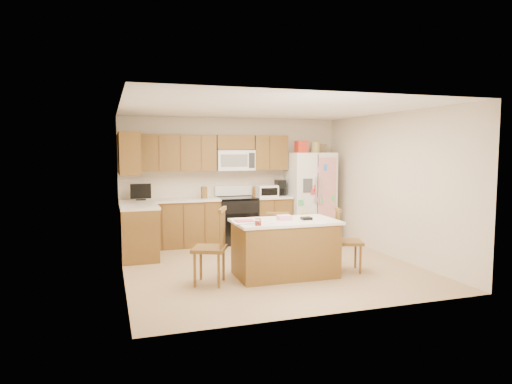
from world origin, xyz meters
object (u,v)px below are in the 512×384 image
object	(u,v)px
refrigerator	(310,195)
windsor_chair_right	(347,241)
stove	(237,219)
island	(285,248)
windsor_chair_back	(277,240)
windsor_chair_left	(211,248)

from	to	relation	value
refrigerator	windsor_chair_right	xyz separation A→B (m)	(-0.54, -2.52, -0.46)
stove	island	bearing A→B (deg)	-89.39
refrigerator	island	distance (m)	2.96
island	windsor_chair_back	distance (m)	0.62
refrigerator	windsor_chair_right	world-z (taller)	refrigerator
stove	refrigerator	bearing A→B (deg)	-2.30
windsor_chair_back	windsor_chair_right	bearing A→B (deg)	-36.39
island	windsor_chair_left	distance (m)	1.13
stove	windsor_chair_left	size ratio (longest dim) A/B	1.06
island	windsor_chair_left	size ratio (longest dim) A/B	1.47
refrigerator	stove	bearing A→B (deg)	177.70
island	windsor_chair_back	world-z (taller)	island
stove	windsor_chair_back	xyz separation A→B (m)	(0.14, -1.93, -0.06)
windsor_chair_back	windsor_chair_right	distance (m)	1.11
stove	island	world-z (taller)	stove
refrigerator	windsor_chair_left	distance (m)	3.71
island	windsor_chair_back	size ratio (longest dim) A/B	1.78
refrigerator	island	xyz separation A→B (m)	(-1.54, -2.47, -0.50)
island	windsor_chair_left	bearing A→B (deg)	-176.50
stove	refrigerator	size ratio (longest dim) A/B	0.55
windsor_chair_back	windsor_chair_left	bearing A→B (deg)	-151.28
stove	refrigerator	xyz separation A→B (m)	(1.57, -0.06, 0.45)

